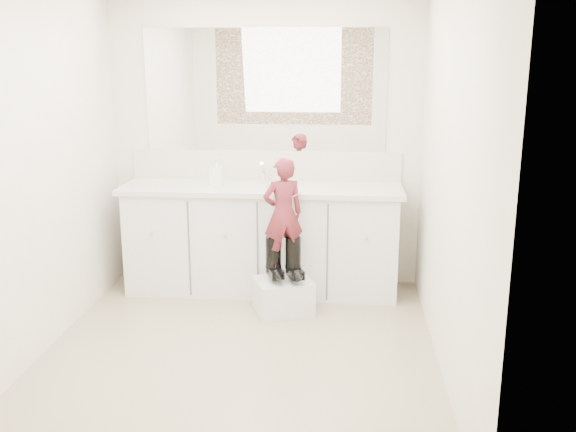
# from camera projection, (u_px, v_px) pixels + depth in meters

# --- Properties ---
(floor) EXTENTS (3.00, 3.00, 0.00)m
(floor) POSITION_uv_depth(u_px,v_px,m) (239.00, 354.00, 4.24)
(floor) COLOR #958261
(floor) RESTS_ON ground
(wall_back) EXTENTS (2.60, 0.00, 2.60)m
(wall_back) POSITION_uv_depth(u_px,v_px,m) (265.00, 143.00, 5.40)
(wall_back) COLOR beige
(wall_back) RESTS_ON floor
(wall_front) EXTENTS (2.60, 0.00, 2.60)m
(wall_front) POSITION_uv_depth(u_px,v_px,m) (171.00, 247.00, 2.50)
(wall_front) COLOR beige
(wall_front) RESTS_ON floor
(wall_left) EXTENTS (0.00, 3.00, 3.00)m
(wall_left) POSITION_uv_depth(u_px,v_px,m) (33.00, 173.00, 4.06)
(wall_left) COLOR beige
(wall_left) RESTS_ON floor
(wall_right) EXTENTS (0.00, 3.00, 3.00)m
(wall_right) POSITION_uv_depth(u_px,v_px,m) (450.00, 180.00, 3.84)
(wall_right) COLOR beige
(wall_right) RESTS_ON floor
(vanity_cabinet) EXTENTS (2.20, 0.55, 0.85)m
(vanity_cabinet) POSITION_uv_depth(u_px,v_px,m) (262.00, 241.00, 5.32)
(vanity_cabinet) COLOR silver
(vanity_cabinet) RESTS_ON floor
(countertop) EXTENTS (2.28, 0.58, 0.04)m
(countertop) POSITION_uv_depth(u_px,v_px,m) (261.00, 189.00, 5.20)
(countertop) COLOR beige
(countertop) RESTS_ON vanity_cabinet
(backsplash) EXTENTS (2.28, 0.03, 0.25)m
(backsplash) POSITION_uv_depth(u_px,v_px,m) (265.00, 165.00, 5.43)
(backsplash) COLOR beige
(backsplash) RESTS_ON countertop
(mirror) EXTENTS (2.00, 0.02, 1.00)m
(mirror) POSITION_uv_depth(u_px,v_px,m) (265.00, 90.00, 5.28)
(mirror) COLOR white
(mirror) RESTS_ON wall_back
(dot_panel) EXTENTS (2.00, 0.01, 1.20)m
(dot_panel) POSITION_uv_depth(u_px,v_px,m) (166.00, 131.00, 2.40)
(dot_panel) COLOR #472819
(dot_panel) RESTS_ON wall_front
(faucet) EXTENTS (0.08, 0.08, 0.10)m
(faucet) POSITION_uv_depth(u_px,v_px,m) (264.00, 177.00, 5.34)
(faucet) COLOR silver
(faucet) RESTS_ON countertop
(cup) EXTENTS (0.13, 0.13, 0.10)m
(cup) POSITION_uv_depth(u_px,v_px,m) (279.00, 182.00, 5.12)
(cup) COLOR beige
(cup) RESTS_ON countertop
(soap_bottle) EXTENTS (0.10, 0.10, 0.22)m
(soap_bottle) POSITION_uv_depth(u_px,v_px,m) (216.00, 172.00, 5.22)
(soap_bottle) COLOR white
(soap_bottle) RESTS_ON countertop
(step_stool) EXTENTS (0.51, 0.47, 0.26)m
(step_stool) POSITION_uv_depth(u_px,v_px,m) (283.00, 296.00, 4.91)
(step_stool) COLOR silver
(step_stool) RESTS_ON floor
(boot_left) EXTENTS (0.20, 0.26, 0.34)m
(boot_left) POSITION_uv_depth(u_px,v_px,m) (273.00, 258.00, 4.85)
(boot_left) COLOR black
(boot_left) RESTS_ON step_stool
(boot_right) EXTENTS (0.20, 0.26, 0.34)m
(boot_right) POSITION_uv_depth(u_px,v_px,m) (293.00, 259.00, 4.83)
(boot_right) COLOR black
(boot_right) RESTS_ON step_stool
(toddler) EXTENTS (0.36, 0.30, 0.84)m
(toddler) POSITION_uv_depth(u_px,v_px,m) (283.00, 214.00, 4.76)
(toddler) COLOR #AB3444
(toddler) RESTS_ON step_stool
(toothbrush) EXTENTS (0.13, 0.06, 0.06)m
(toothbrush) POSITION_uv_depth(u_px,v_px,m) (293.00, 197.00, 4.72)
(toothbrush) COLOR #E55993
(toothbrush) RESTS_ON toddler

